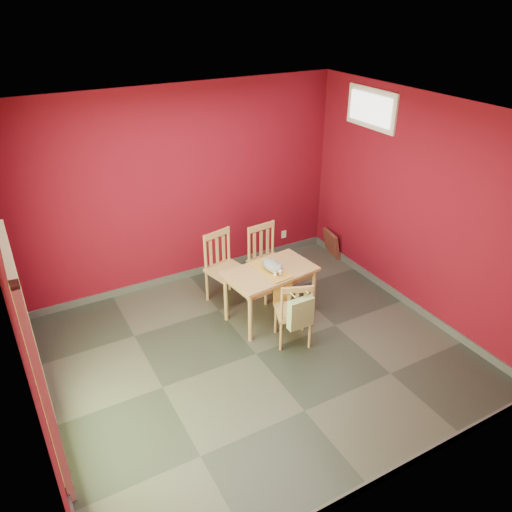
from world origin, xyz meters
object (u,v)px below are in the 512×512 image
chair_far_left (225,267)px  chair_far_right (267,260)px  cat (272,263)px  picture_frame (331,243)px  tote_bag (301,313)px  chair_near (294,311)px  dining_table (270,276)px

chair_far_left → chair_far_right: chair_far_right is taller
cat → picture_frame: bearing=47.8°
tote_bag → picture_frame: tote_bag is taller
chair_near → cat: size_ratio=2.31×
chair_far_right → dining_table: bearing=-116.5°
chair_far_right → chair_near: size_ratio=1.15×
cat → picture_frame: (1.66, 0.97, -0.57)m
chair_near → cat: 0.67m
chair_far_right → tote_bag: 1.34m
dining_table → cat: 0.18m
chair_far_left → cat: size_ratio=2.62×
cat → picture_frame: cat is taller
dining_table → chair_near: chair_near is taller
tote_bag → picture_frame: size_ratio=1.03×
dining_table → chair_far_right: bearing=63.5°
dining_table → picture_frame: 1.97m
dining_table → picture_frame: bearing=30.0°
dining_table → chair_far_right: chair_far_right is taller
tote_bag → cat: cat is taller
dining_table → cat: cat is taller
chair_far_left → chair_near: bearing=-76.4°
picture_frame → tote_bag: bearing=-135.0°
cat → chair_far_right: bearing=82.5°
chair_far_right → tote_bag: bearing=-104.3°
cat → chair_far_left: bearing=135.4°
cat → picture_frame: size_ratio=0.89×
chair_far_left → cat: chair_far_left is taller
chair_near → cat: cat is taller
chair_near → tote_bag: chair_near is taller
chair_far_left → chair_far_right: size_ratio=0.99×
dining_table → chair_near: bearing=-92.6°
dining_table → chair_far_right: size_ratio=1.19×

